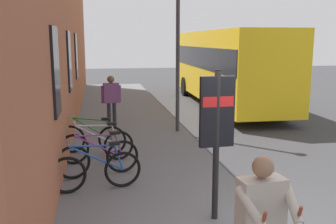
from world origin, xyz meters
name	(u,v)px	position (x,y,z in m)	size (l,w,h in m)	color
ground	(221,136)	(6.00, -1.00, 0.00)	(60.00, 60.00, 0.00)	#38383A
sidewalk_pavement	(128,124)	(8.00, 1.75, 0.06)	(24.00, 3.50, 0.12)	slate
station_facade	(65,18)	(8.99, 3.80, 3.71)	(22.00, 0.65, 7.42)	#9E563D
bicycle_end_of_row	(96,171)	(1.95, 2.83, 0.51)	(0.48, 1.76, 0.97)	black
bicycle_nearest_sign	(99,158)	(2.76, 2.78, 0.51)	(0.55, 1.74, 0.97)	black
bicycle_beside_lamp	(97,146)	(3.70, 2.81, 0.51)	(0.48, 1.76, 0.97)	black
bicycle_mid_rack	(92,138)	(4.43, 2.93, 0.51)	(0.61, 1.73, 0.97)	black
transit_info_sign	(217,122)	(0.41, 0.95, 1.72)	(0.12, 0.55, 2.40)	black
city_bus	(226,63)	(11.51, -3.00, 1.92)	(10.56, 2.85, 3.35)	yellow
pedestrian_near_bus	(111,96)	(7.24, 2.33, 1.17)	(0.30, 0.65, 1.72)	#26262D
tourist_with_hotdogs	(262,217)	(-1.67, 1.12, 1.16)	(0.61, 0.65, 1.69)	#4C724C
street_lamp	(178,26)	(6.44, 0.30, 3.37)	(0.28, 0.28, 5.53)	#333338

